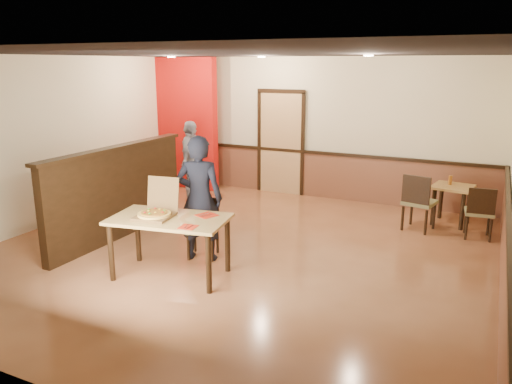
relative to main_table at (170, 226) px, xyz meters
The scene contains 26 objects.
floor 1.36m from the main_table, 70.59° to the left, with size 7.00×7.00×0.00m, color #AD6D43.
ceiling 2.43m from the main_table, 70.59° to the left, with size 7.00×7.00×0.00m, color black.
wall_back 4.68m from the main_table, 85.15° to the left, with size 7.00×7.00×0.00m, color #F2EDBE.
wall_left 3.38m from the main_table, 160.36° to the left, with size 7.00×7.00×0.00m, color #F2EDBE.
wainscot_back 4.60m from the main_table, 85.12° to the left, with size 7.00×0.04×0.90m, color brown.
chair_rail_back 4.58m from the main_table, 85.10° to the left, with size 7.00×0.06×0.06m, color black.
wainscot_right 4.02m from the main_table, 16.04° to the left, with size 0.04×7.00×0.90m, color brown.
chair_rail_right 4.01m from the main_table, 16.11° to the left, with size 0.06×7.00×0.06m, color black.
back_door 4.60m from the main_table, 95.12° to the left, with size 0.90×0.06×2.10m, color tan.
booth_partition 1.85m from the main_table, 150.52° to the left, with size 0.20×3.10×1.44m.
red_accent_panel 4.87m from the main_table, 121.40° to the left, with size 1.60×0.20×2.78m, color #B7110D.
spot_a 4.07m from the main_table, 123.27° to the left, with size 0.14×0.14×0.02m, color #FFD4B2.
spot_b 4.20m from the main_table, 96.47° to the left, with size 0.14×0.14×0.02m, color #FFD4B2.
spot_c 3.80m from the main_table, 55.54° to the left, with size 0.14×0.14×0.02m, color #FFD4B2.
main_table is the anchor object (origin of this frame).
diner_chair 0.83m from the main_table, 89.51° to the left, with size 0.51×0.51×0.82m.
side_chair_left 4.14m from the main_table, 51.37° to the left, with size 0.55×0.55×0.94m.
side_chair_right 4.78m from the main_table, 42.75° to the left, with size 0.46×0.46×0.84m.
side_table 4.92m from the main_table, 51.64° to the left, with size 0.71×0.71×0.67m.
diner 0.70m from the main_table, 86.75° to the left, with size 0.64×0.42×1.75m, color black.
passerby 3.66m from the main_table, 118.68° to the left, with size 0.93×0.39×1.59m, color gray.
pizza_box 0.25m from the main_table, 169.61° to the right, with size 0.51×0.58×0.47m.
pizza 0.24m from the main_table, 154.73° to the right, with size 0.42×0.42×0.03m, color #EEC256.
napkin_near 0.49m from the main_table, 26.65° to the right, with size 0.22×0.22×0.01m.
napkin_far 0.49m from the main_table, 37.41° to the left, with size 0.30×0.30×0.01m.
condiment 4.93m from the main_table, 52.71° to the left, with size 0.06×0.06×0.15m, color #9B5B1C.
Camera 1 is at (3.20, -6.04, 2.68)m, focal length 35.00 mm.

